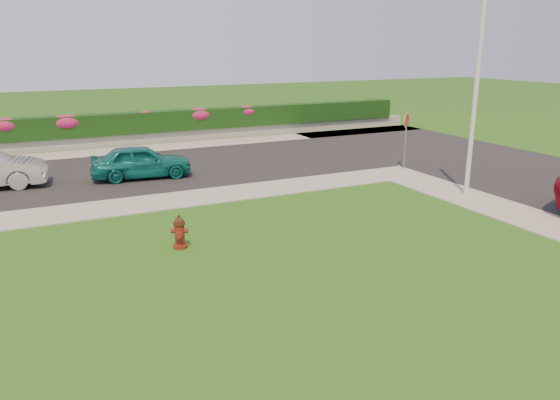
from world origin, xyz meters
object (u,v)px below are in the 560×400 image
fire_hydrant (180,233)px  sedan_teal (141,161)px  stop_sign (406,128)px  utility_pole (475,99)px

fire_hydrant → sedan_teal: size_ratio=0.23×
fire_hydrant → stop_sign: bearing=46.3°
fire_hydrant → utility_pole: 11.01m
sedan_teal → fire_hydrant: bearing=-179.3°
fire_hydrant → utility_pole: bearing=26.2°
utility_pole → sedan_teal: bearing=142.8°
utility_pole → stop_sign: (0.58, 4.25, -1.56)m
fire_hydrant → stop_sign: size_ratio=0.37×
fire_hydrant → utility_pole: utility_pole is taller
fire_hydrant → sedan_teal: (0.75, 8.14, 0.28)m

